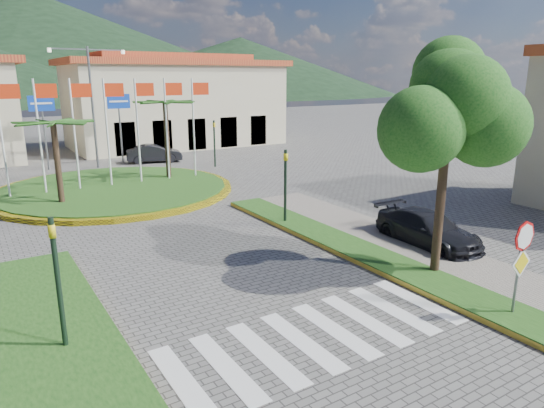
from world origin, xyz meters
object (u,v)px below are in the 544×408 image
roundabout_island (115,189)px  deciduous_tree (449,109)px  car_dark_b (154,153)px  car_side_right (428,229)px  stop_sign (522,254)px

roundabout_island → deciduous_tree: (5.50, -17.00, 5.00)m
roundabout_island → car_dark_b: 9.46m
car_dark_b → car_side_right: size_ratio=0.90×
car_side_right → stop_sign: bearing=-114.8°
roundabout_island → car_dark_b: (5.03, 8.00, 0.47)m
stop_sign → car_side_right: 5.79m
roundabout_island → car_dark_b: bearing=57.8°
roundabout_island → car_side_right: 16.77m
deciduous_tree → car_dark_b: (-0.46, 25.00, -4.53)m
car_dark_b → roundabout_island: bearing=162.3°
deciduous_tree → stop_sign: bearing=-101.2°
roundabout_island → deciduous_tree: 18.55m
roundabout_island → stop_sign: (4.90, -20.04, 1.61)m
stop_sign → deciduous_tree: (0.60, 3.04, 3.38)m
stop_sign → car_side_right: (2.60, 5.04, -1.16)m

